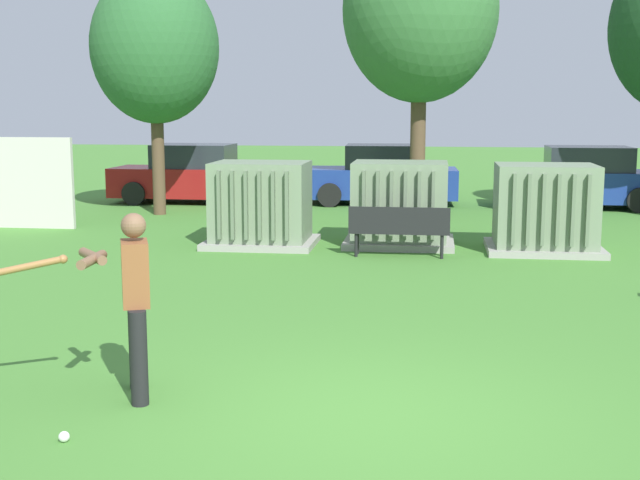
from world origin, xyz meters
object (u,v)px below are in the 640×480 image
transformer_mid_west (400,205)px  parked_car_leftmost (191,176)px  batter (130,295)px  park_bench (399,228)px  transformer_west (261,205)px  transformer_mid_east (545,209)px  parked_car_left_of_center (381,176)px  parked_car_right_of_center (583,179)px  sports_ball (64,437)px

transformer_mid_west → parked_car_leftmost: size_ratio=0.50×
batter → transformer_mid_west: bearing=76.6°
park_bench → batter: size_ratio=1.04×
transformer_west → batter: size_ratio=1.21×
transformer_mid_west → park_bench: (0.04, -1.30, -0.25)m
transformer_mid_east → parked_car_left_of_center: (-3.48, 7.24, -0.04)m
batter → parked_car_left_of_center: 15.93m
park_bench → parked_car_right_of_center: 9.13m
transformer_mid_west → parked_car_right_of_center: bearing=55.5°
transformer_mid_east → parked_car_leftmost: 11.10m
park_bench → parked_car_leftmost: (-6.09, 7.79, 0.22)m
batter → sports_ball: size_ratio=19.33×
batter → parked_car_leftmost: (-3.91, 15.47, -0.22)m
park_bench → parked_car_right_of_center: size_ratio=0.43×
park_bench → sports_ball: park_bench is taller
transformer_mid_west → sports_ball: 10.39m
parked_car_leftmost → transformer_west: bearing=-63.7°
sports_ball → parked_car_left_of_center: (1.53, 16.99, 0.71)m
batter → park_bench: bearing=74.1°
transformer_mid_west → parked_car_right_of_center: (4.56, 6.63, -0.04)m
transformer_west → transformer_mid_west: 2.68m
transformer_west → sports_ball: bearing=-88.0°
parked_car_left_of_center → transformer_mid_west: bearing=-83.5°
batter → transformer_mid_east: bearing=60.7°
transformer_mid_west → park_bench: bearing=-88.1°
transformer_mid_west → park_bench: 1.33m
transformer_mid_west → parked_car_left_of_center: (-0.78, 6.89, -0.04)m
transformer_mid_west → sports_ball: transformer_mid_west is taller
transformer_mid_west → batter: (-2.14, -8.98, 0.19)m
transformer_mid_east → sports_ball: 10.99m
transformer_west → parked_car_leftmost: bearing=116.3°
parked_car_left_of_center → parked_car_leftmost: bearing=-175.7°
park_bench → batter: batter is taller
transformer_mid_west → sports_ball: (-2.32, -10.10, -0.74)m
transformer_west → batter: 8.63m
transformer_mid_west → batter: batter is taller
transformer_west → sports_ball: 9.76m
transformer_west → parked_car_leftmost: (-3.39, 6.86, -0.04)m
parked_car_leftmost → parked_car_right_of_center: same height
park_bench → sports_ball: size_ratio=20.01×
transformer_mid_east → parked_car_left_of_center: bearing=115.7°
park_bench → transformer_mid_east: bearing=19.6°
batter → parked_car_right_of_center: (6.69, 15.61, -0.22)m
sports_ball → parked_car_left_of_center: size_ratio=0.02×
parked_car_right_of_center → batter: bearing=-113.2°
transformer_west → transformer_mid_west: same height
sports_ball → parked_car_left_of_center: bearing=84.8°
transformer_west → transformer_mid_east: size_ratio=1.00×
transformer_west → batter: bearing=-86.6°
transformer_mid_east → sports_ball: size_ratio=23.33×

